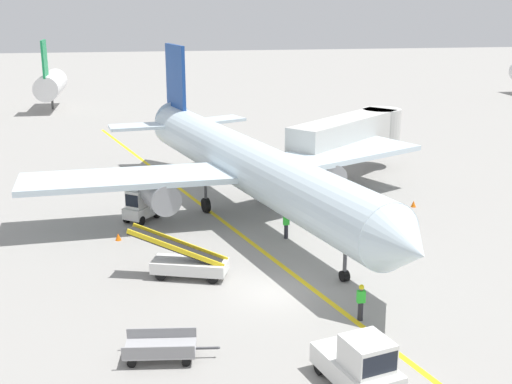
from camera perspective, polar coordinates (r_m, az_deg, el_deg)
ground_plane at (r=32.81m, az=1.53°, el=-8.56°), size 300.00×300.00×0.00m
taxi_line_yellow at (r=37.42m, az=0.95°, el=-5.32°), size 22.59×76.91×0.01m
airliner at (r=43.34m, az=-0.94°, el=2.45°), size 27.80×34.69×10.10m
jet_bridge at (r=53.27m, az=8.31°, el=5.03°), size 11.16×10.40×4.85m
pushback_tug at (r=25.32m, az=8.79°, el=-14.26°), size 2.78×3.97×2.20m
baggage_tug_near_wing at (r=43.24m, az=-9.80°, el=-1.26°), size 2.48×2.70×2.10m
belt_loader_forward_hold at (r=34.48m, az=-5.84°, el=-5.96°), size 5.15×2.73×2.59m
baggage_cart_loaded at (r=27.40m, az=-8.10°, el=-12.97°), size 3.82×1.87×0.94m
ground_crew_marshaller at (r=39.59m, az=2.58°, el=-2.71°), size 0.36×0.24×1.70m
ground_crew_wing_walker at (r=30.23m, az=8.88°, el=-9.13°), size 0.36×0.24×1.70m
safety_cone_nose_left at (r=40.30m, az=-11.60°, el=-3.73°), size 0.36×0.36×0.44m
safety_cone_nose_right at (r=46.87m, az=13.21°, el=-0.98°), size 0.36×0.36×0.44m
distant_aircraft_mid_left at (r=89.01m, az=-17.02°, el=8.77°), size 3.00×10.10×8.80m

